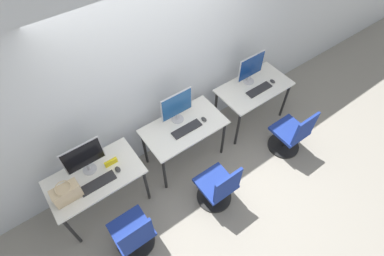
# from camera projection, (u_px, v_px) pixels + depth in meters

# --- Properties ---
(ground_plane) EXTENTS (20.00, 20.00, 0.00)m
(ground_plane) POSITION_uv_depth(u_px,v_px,m) (197.00, 171.00, 4.42)
(ground_plane) COLOR gray
(wall_back) EXTENTS (12.00, 0.05, 2.80)m
(wall_back) POSITION_uv_depth(u_px,v_px,m) (162.00, 71.00, 3.69)
(wall_back) COLOR #B7BCC1
(wall_back) RESTS_ON ground_plane
(desk_left) EXTENTS (1.11, 0.62, 0.75)m
(desk_left) POSITION_uv_depth(u_px,v_px,m) (96.00, 180.00, 3.59)
(desk_left) COLOR silver
(desk_left) RESTS_ON ground_plane
(monitor_left) EXTENTS (0.46, 0.17, 0.48)m
(monitor_left) POSITION_uv_depth(u_px,v_px,m) (84.00, 157.00, 3.37)
(monitor_left) COLOR #B2B2B7
(monitor_left) RESTS_ON desk_left
(keyboard_left) EXTENTS (0.42, 0.13, 0.02)m
(keyboard_left) POSITION_uv_depth(u_px,v_px,m) (98.00, 183.00, 3.45)
(keyboard_left) COLOR #262628
(keyboard_left) RESTS_ON desk_left
(mouse_left) EXTENTS (0.06, 0.09, 0.03)m
(mouse_left) POSITION_uv_depth(u_px,v_px,m) (118.00, 169.00, 3.56)
(mouse_left) COLOR #333333
(mouse_left) RESTS_ON desk_left
(office_chair_left) EXTENTS (0.48, 0.48, 0.86)m
(office_chair_left) POSITION_uv_depth(u_px,v_px,m) (134.00, 235.00, 3.49)
(office_chair_left) COLOR black
(office_chair_left) RESTS_ON ground_plane
(desk_center) EXTENTS (1.11, 0.62, 0.75)m
(desk_center) POSITION_uv_depth(u_px,v_px,m) (184.00, 130.00, 4.06)
(desk_center) COLOR silver
(desk_center) RESTS_ON ground_plane
(monitor_center) EXTENTS (0.46, 0.17, 0.48)m
(monitor_center) POSITION_uv_depth(u_px,v_px,m) (177.00, 106.00, 3.85)
(monitor_center) COLOR #B2B2B7
(monitor_center) RESTS_ON desk_center
(keyboard_center) EXTENTS (0.42, 0.13, 0.02)m
(keyboard_center) POSITION_uv_depth(u_px,v_px,m) (187.00, 129.00, 3.94)
(keyboard_center) COLOR #262628
(keyboard_center) RESTS_ON desk_center
(mouse_center) EXTENTS (0.06, 0.09, 0.03)m
(mouse_center) POSITION_uv_depth(u_px,v_px,m) (204.00, 119.00, 4.04)
(mouse_center) COLOR #333333
(mouse_center) RESTS_ON desk_center
(office_chair_center) EXTENTS (0.48, 0.48, 0.86)m
(office_chair_center) POSITION_uv_depth(u_px,v_px,m) (218.00, 188.00, 3.87)
(office_chair_center) COLOR black
(office_chair_center) RESTS_ON ground_plane
(desk_right) EXTENTS (1.11, 0.62, 0.75)m
(desk_right) POSITION_uv_depth(u_px,v_px,m) (254.00, 91.00, 4.53)
(desk_right) COLOR silver
(desk_right) RESTS_ON ground_plane
(monitor_right) EXTENTS (0.46, 0.17, 0.48)m
(monitor_right) POSITION_uv_depth(u_px,v_px,m) (251.00, 68.00, 4.32)
(monitor_right) COLOR #B2B2B7
(monitor_right) RESTS_ON desk_right
(keyboard_right) EXTENTS (0.42, 0.13, 0.02)m
(keyboard_right) POSITION_uv_depth(u_px,v_px,m) (259.00, 90.00, 4.40)
(keyboard_right) COLOR #262628
(keyboard_right) RESTS_ON desk_right
(mouse_right) EXTENTS (0.06, 0.09, 0.03)m
(mouse_right) POSITION_uv_depth(u_px,v_px,m) (272.00, 81.00, 4.50)
(mouse_right) COLOR #333333
(mouse_right) RESTS_ON desk_right
(office_chair_right) EXTENTS (0.48, 0.48, 0.86)m
(office_chair_right) POSITION_uv_depth(u_px,v_px,m) (291.00, 135.00, 4.40)
(office_chair_right) COLOR black
(office_chair_right) RESTS_ON ground_plane
(handbag) EXTENTS (0.30, 0.18, 0.25)m
(handbag) POSITION_uv_depth(u_px,v_px,m) (67.00, 193.00, 3.26)
(handbag) COLOR tan
(handbag) RESTS_ON desk_left
(placard_left) EXTENTS (0.16, 0.03, 0.08)m
(placard_left) POSITION_uv_depth(u_px,v_px,m) (111.00, 162.00, 3.59)
(placard_left) COLOR yellow
(placard_left) RESTS_ON desk_left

